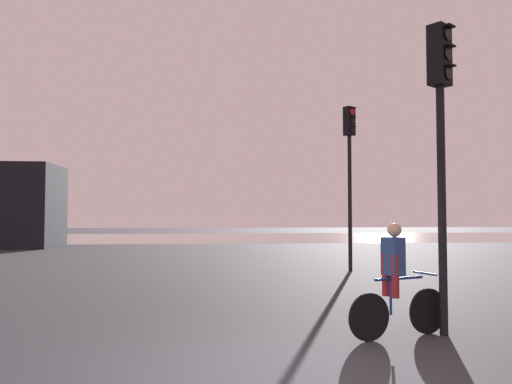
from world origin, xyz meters
TOP-DOWN VIEW (x-y plane):
  - water_strip at (0.00, 32.58)m, footprint 80.00×16.00m
  - traffic_light_near_right at (2.94, 1.85)m, footprint 0.40×0.42m
  - traffic_light_far_right at (3.88, 9.92)m, footprint 0.40×0.42m
  - cyclist at (2.18, 1.75)m, footprint 1.63×0.67m

SIDE VIEW (x-z plane):
  - water_strip at x=0.00m, z-range 0.00..0.01m
  - cyclist at x=2.18m, z-range 0.01..1.63m
  - traffic_light_near_right at x=2.94m, z-range 0.88..5.42m
  - traffic_light_far_right at x=3.88m, z-range 0.95..6.04m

